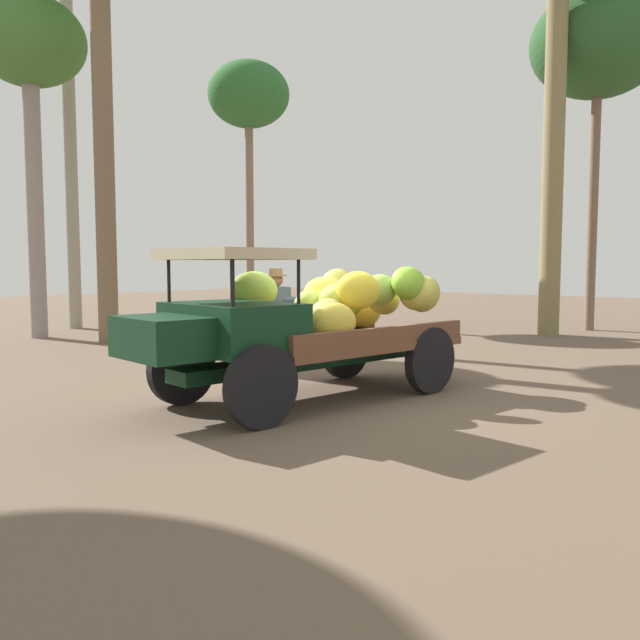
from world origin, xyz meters
The scene contains 7 objects.
ground_plane centered at (0.00, 0.00, 0.00)m, with size 60.00×60.00×0.00m, color brown.
truck centered at (0.27, -0.04, 1.00)m, with size 4.60×2.23×1.88m.
farmer centered at (-0.90, -1.66, 0.94)m, with size 0.55×0.50×1.65m.
wooden_crate centered at (-2.27, 0.23, 0.22)m, with size 0.46×0.51×0.43m, color olive.
forest_tree_0 centered at (-7.26, -8.83, 6.57)m, with size 2.39×2.39×7.64m.
forest_tree_3 centered at (-11.20, -0.19, 7.25)m, with size 3.39×3.39×8.66m.
forest_tree_4 centered at (-1.06, -9.52, 6.53)m, with size 2.52×2.52×7.78m.
Camera 1 is at (6.40, 5.34, 1.70)m, focal length 36.64 mm.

